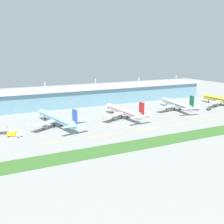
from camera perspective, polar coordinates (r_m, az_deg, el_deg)
name	(u,v)px	position (r m, az deg, el deg)	size (l,w,h in m)	color
ground_plane	(150,129)	(214.28, 7.98, -3.46)	(600.00, 600.00, 0.00)	#9E9E99
terminal_building	(94,95)	(309.82, -3.81, 3.57)	(288.00, 34.00, 28.96)	#6693A8
airliner_near_middle	(57,119)	(220.66, -11.51, -1.38)	(47.91, 67.53, 18.90)	#9ED1EA
airliner_center	(124,111)	(242.34, 2.52, 0.12)	(48.70, 62.22, 18.90)	white
airliner_far_middle	(177,104)	(283.10, 13.42, 1.61)	(48.16, 61.64, 18.90)	silver
airliner_farthest	(222,100)	(324.35, 22.13, 2.40)	(48.80, 58.64, 18.90)	yellow
taxiway_stripe_west	(61,142)	(185.38, -10.62, -6.13)	(28.00, 0.70, 0.04)	yellow
taxiway_stripe_mid_west	(107,135)	(196.62, -1.03, -4.81)	(28.00, 0.70, 0.04)	yellow
taxiway_stripe_centre	(147,129)	(212.75, 7.29, -3.55)	(28.00, 0.70, 0.04)	yellow
taxiway_stripe_mid_east	(181,124)	(232.76, 14.29, -2.42)	(28.00, 0.70, 0.04)	yellow
taxiway_stripe_east	(211,119)	(255.75, 20.11, -1.46)	(28.00, 0.70, 0.04)	yellow
grass_verge	(173,139)	(193.03, 12.64, -5.45)	(300.00, 18.00, 0.10)	#3D702D
pushback_tug	(209,109)	(294.08, 19.63, 0.56)	(4.47, 2.62, 1.85)	#333842
fuel_truck	(13,133)	(205.28, -20.12, -4.19)	(7.21, 2.72, 4.95)	gold
baggage_cart	(19,135)	(202.31, -18.90, -4.64)	(3.95, 2.81, 2.48)	silver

